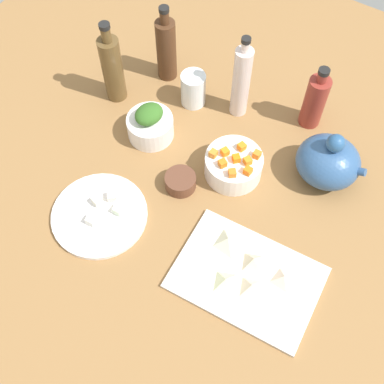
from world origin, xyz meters
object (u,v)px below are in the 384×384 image
plate_tofu (100,215)px  bottle_1 (166,49)px  cutting_board (247,278)px  bowl_carrots (233,165)px  bottle_0 (315,101)px  bottle_3 (241,81)px  teapot (328,161)px  bowl_greens (150,127)px  bowl_small_side (180,182)px  drinking_glass_0 (193,89)px  bottle_2 (112,68)px

plate_tofu → bottle_1: bottle_1 is taller
cutting_board → bowl_carrots: size_ratio=2.21×
cutting_board → bottle_0: (-7.79, 50.39, 8.00)cm
bottle_3 → teapot: bearing=-14.0°
bottle_3 → bowl_greens: bearing=-128.3°
bowl_small_side → bottle_0: size_ratio=0.40×
cutting_board → drinking_glass_0: (-39.20, 39.35, 4.60)cm
bowl_carrots → bottle_1: 40.11cm
bowl_carrots → bottle_2: size_ratio=0.58×
cutting_board → bottle_3: 52.08cm
bowl_small_side → drinking_glass_0: 29.01cm
bowl_carrots → bottle_3: size_ratio=0.57×
bowl_greens → bottle_0: 44.70cm
bowl_greens → teapot: 47.74cm
drinking_glass_0 → bowl_carrots: bearing=-35.1°
bottle_2 → bottle_3: size_ratio=0.98×
teapot → bottle_2: bottle_2 is taller
bowl_carrots → drinking_glass_0: (-21.81, 15.32, 1.85)cm
bowl_greens → bowl_small_side: 18.68cm
bottle_1 → plate_tofu: bearing=-76.1°
bowl_greens → bowl_small_side: (15.91, -9.71, -1.29)cm
teapot → bottle_0: bearing=127.0°
bowl_carrots → bottle_3: (-9.27, 19.30, 8.39)cm
teapot → bottle_0: bottle_0 is taller
bottle_2 → bottle_1: bearing=61.4°
bottle_1 → drinking_glass_0: size_ratio=2.37×
bottle_0 → bottle_2: 55.56cm
bottle_0 → drinking_glass_0: 33.47cm
plate_tofu → bowl_carrots: bowl_carrots is taller
bowl_carrots → teapot: size_ratio=0.84×
cutting_board → bowl_small_side: (-26.82, 13.30, 1.45)cm
bowl_greens → bowl_small_side: bearing=-31.4°
teapot → drinking_glass_0: 42.50cm
teapot → bottle_3: size_ratio=0.68×
plate_tofu → bowl_small_side: size_ratio=2.97×
teapot → bottle_1: (-54.46, 8.39, 3.94)cm
cutting_board → drinking_glass_0: drinking_glass_0 is taller
bottle_3 → bowl_carrots: bearing=-64.3°
cutting_board → drinking_glass_0: 55.73cm
bowl_carrots → bottle_2: bearing=172.3°
bowl_carrots → bottle_3: bottle_3 is taller
bottle_3 → bottle_2: bearing=-157.3°
plate_tofu → bottle_2: bottle_2 is taller
bowl_small_side → bottle_2: (-32.47, 16.37, 8.91)cm
bowl_carrots → bottle_0: bearing=70.0°
plate_tofu → bottle_0: bottle_0 is taller
cutting_board → bottle_2: (-59.28, 29.67, 10.36)cm
bowl_greens → bottle_3: size_ratio=0.48×
bowl_greens → bottle_1: size_ratio=0.52×
cutting_board → bowl_carrots: 29.79cm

